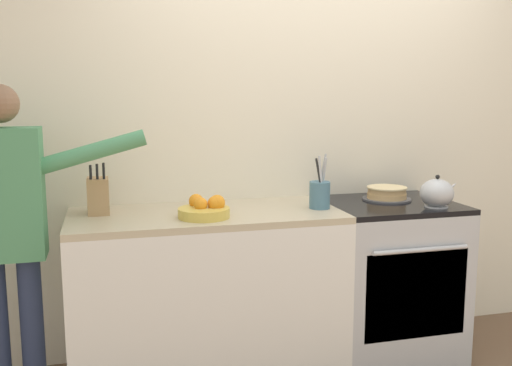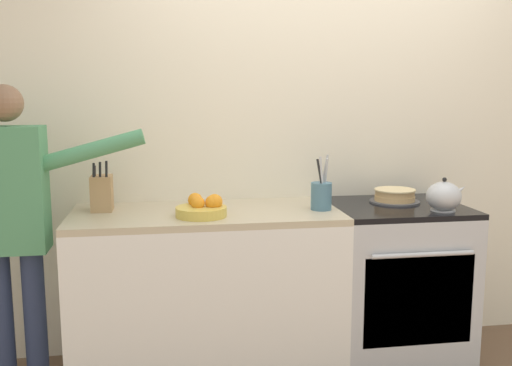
% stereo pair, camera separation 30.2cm
% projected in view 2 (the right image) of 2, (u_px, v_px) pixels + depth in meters
% --- Properties ---
extents(wall_back, '(8.00, 0.04, 2.60)m').
position_uv_depth(wall_back, '(321.00, 132.00, 3.43)').
color(wall_back, silver).
rests_on(wall_back, ground_plane).
extents(counter_cabinet, '(1.43, 0.65, 0.91)m').
position_uv_depth(counter_cabinet, '(207.00, 293.00, 3.11)').
color(counter_cabinet, white).
rests_on(counter_cabinet, ground_plane).
extents(stove_range, '(0.73, 0.69, 0.91)m').
position_uv_depth(stove_range, '(394.00, 283.00, 3.28)').
color(stove_range, '#B7BABF').
rests_on(stove_range, ground_plane).
extents(layer_cake, '(0.29, 0.29, 0.08)m').
position_uv_depth(layer_cake, '(395.00, 196.00, 3.28)').
color(layer_cake, '#4C4C51').
rests_on(layer_cake, stove_range).
extents(tea_kettle, '(0.23, 0.18, 0.18)m').
position_uv_depth(tea_kettle, '(444.00, 196.00, 3.04)').
color(tea_kettle, '#B7BABF').
rests_on(tea_kettle, stove_range).
extents(knife_block, '(0.11, 0.15, 0.27)m').
position_uv_depth(knife_block, '(102.00, 193.00, 3.04)').
color(knife_block, tan).
rests_on(knife_block, counter_cabinet).
extents(utensil_crock, '(0.11, 0.11, 0.30)m').
position_uv_depth(utensil_crock, '(321.00, 195.00, 3.07)').
color(utensil_crock, '#477084').
rests_on(utensil_crock, counter_cabinet).
extents(fruit_bowl, '(0.26, 0.26, 0.11)m').
position_uv_depth(fruit_bowl, '(203.00, 208.00, 2.91)').
color(fruit_bowl, gold).
rests_on(fruit_bowl, counter_cabinet).
extents(person_baker, '(0.91, 0.20, 1.58)m').
position_uv_depth(person_baker, '(14.00, 215.00, 2.81)').
color(person_baker, '#283351').
rests_on(person_baker, ground_plane).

